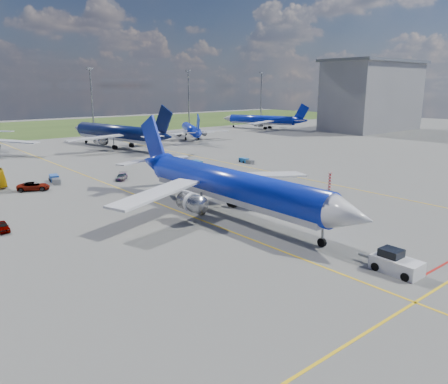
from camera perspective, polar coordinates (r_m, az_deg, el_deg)
ground at (r=49.88m, az=2.78°, el=-5.89°), size 400.00×400.00×0.00m
taxiway_lines at (r=71.99m, az=-12.15°, el=-0.02°), size 60.25×160.00×0.02m
floodlight_masts at (r=150.57m, az=-24.00°, el=10.98°), size 202.20×0.50×22.70m
terminal_building at (r=178.91m, az=18.81°, el=11.84°), size 42.00×22.00×26.00m
warning_post at (r=73.40m, az=13.65°, el=1.35°), size 0.50×0.50×3.00m
bg_jet_n at (r=125.72m, az=-13.83°, el=5.68°), size 41.78×50.52×11.85m
bg_jet_ne at (r=142.30m, az=-4.32°, el=6.93°), size 37.46×40.88×8.65m
bg_jet_ene at (r=177.09m, az=4.94°, el=8.25°), size 41.07×46.01×9.93m
main_airliner at (r=57.95m, az=0.87°, el=-3.06°), size 34.56×45.28×11.83m
pushback_tug at (r=43.57m, az=21.48°, el=-8.66°), size 2.35×6.21×2.10m
service_car_a at (r=57.86m, az=-26.98°, el=-4.03°), size 1.65×3.49×1.15m
service_car_b at (r=77.95m, az=-23.64°, el=0.69°), size 5.57×4.19×1.41m
service_car_c at (r=81.69m, az=-13.24°, el=1.96°), size 3.80×4.26×1.19m
baggage_tug_w at (r=97.53m, az=2.89°, el=4.10°), size 1.47×4.36×0.96m
baggage_tug_c at (r=83.45m, az=-21.23°, el=1.58°), size 2.31×5.16×1.12m
baggage_tug_e at (r=92.20m, az=-3.30°, el=3.61°), size 2.23×5.69×1.24m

